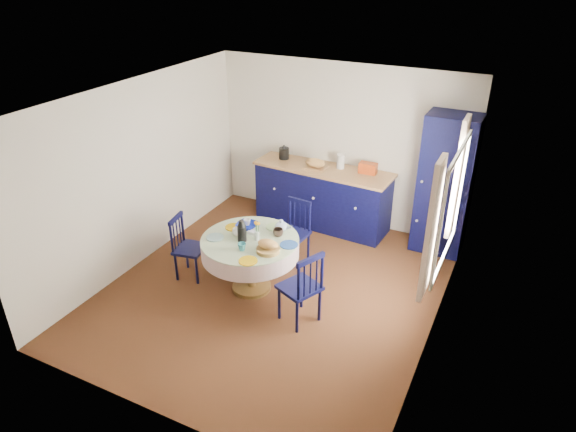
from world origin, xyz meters
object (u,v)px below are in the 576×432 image
object	(u,v)px
chair_left	(187,247)
chair_far	(295,231)
pantry_cabinet	(445,185)
cobalt_bowl	(247,226)
kitchen_counter	(322,195)
mug_b	(242,247)
mug_c	(278,233)
dining_table	(251,248)
mug_a	(237,232)
chair_right	(302,287)
mug_d	(247,222)

from	to	relation	value
chair_left	chair_far	size ratio (longest dim) A/B	0.98
pantry_cabinet	cobalt_bowl	distance (m)	2.82
kitchen_counter	mug_b	world-z (taller)	kitchen_counter
mug_b	chair_far	bearing A→B (deg)	83.16
pantry_cabinet	mug_c	size ratio (longest dim) A/B	15.60
dining_table	chair_far	size ratio (longest dim) A/B	1.37
pantry_cabinet	mug_a	bearing A→B (deg)	-134.34
mug_b	kitchen_counter	bearing A→B (deg)	88.40
pantry_cabinet	cobalt_bowl	size ratio (longest dim) A/B	7.40
chair_left	mug_a	size ratio (longest dim) A/B	7.21
chair_right	pantry_cabinet	bearing A→B (deg)	-179.53
pantry_cabinet	chair_left	size ratio (longest dim) A/B	2.32
kitchen_counter	chair_left	distance (m)	2.38
dining_table	mug_b	bearing A→B (deg)	-81.70
chair_right	mug_d	world-z (taller)	chair_right
chair_far	chair_left	bearing A→B (deg)	-131.90
mug_b	mug_c	world-z (taller)	mug_c
mug_d	cobalt_bowl	world-z (taller)	mug_d
dining_table	pantry_cabinet	bearing A→B (deg)	47.48
chair_left	mug_d	bearing A→B (deg)	-69.94
mug_b	cobalt_bowl	world-z (taller)	mug_b
mug_c	mug_d	distance (m)	0.50
pantry_cabinet	mug_d	world-z (taller)	pantry_cabinet
mug_a	mug_b	xyz separation A→B (m)	(0.24, -0.29, -0.00)
cobalt_bowl	mug_d	bearing A→B (deg)	120.35
kitchen_counter	chair_left	bearing A→B (deg)	-111.79
mug_d	chair_far	bearing A→B (deg)	55.69
pantry_cabinet	cobalt_bowl	bearing A→B (deg)	-137.16
chair_right	mug_a	distance (m)	1.13
dining_table	mug_d	size ratio (longest dim) A/B	13.34
pantry_cabinet	mug_b	bearing A→B (deg)	-127.29
kitchen_counter	chair_left	size ratio (longest dim) A/B	2.51
cobalt_bowl	chair_far	bearing A→B (deg)	61.52
mug_a	mug_c	world-z (taller)	mug_c
kitchen_counter	mug_d	xyz separation A→B (m)	(-0.33, -1.75, 0.29)
pantry_cabinet	mug_b	distance (m)	3.03
kitchen_counter	pantry_cabinet	size ratio (longest dim) A/B	1.08
mug_c	cobalt_bowl	world-z (taller)	mug_c
dining_table	mug_a	world-z (taller)	dining_table
kitchen_counter	mug_a	xyz separation A→B (m)	(-0.30, -2.04, 0.29)
kitchen_counter	mug_c	world-z (taller)	kitchen_counter
dining_table	chair_left	bearing A→B (deg)	-173.77
mug_b	pantry_cabinet	bearing A→B (deg)	51.53
kitchen_counter	chair_far	bearing A→B (deg)	-82.86
dining_table	mug_b	size ratio (longest dim) A/B	12.08
mug_c	mug_b	bearing A→B (deg)	-115.19
pantry_cabinet	mug_d	size ratio (longest dim) A/B	22.02
chair_far	cobalt_bowl	world-z (taller)	chair_far
kitchen_counter	mug_b	bearing A→B (deg)	-88.10
kitchen_counter	chair_far	distance (m)	1.17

